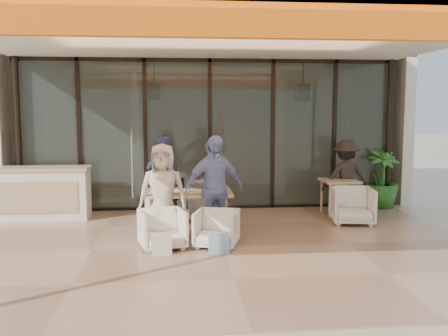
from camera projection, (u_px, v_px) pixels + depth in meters
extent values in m
plane|color=#C6B293|center=(223.00, 248.00, 7.77)|extent=(70.00, 70.00, 0.00)
cube|color=tan|center=(223.00, 248.00, 7.77)|extent=(8.00, 6.00, 0.01)
cube|color=silver|center=(223.00, 31.00, 7.38)|extent=(8.00, 6.00, 0.20)
cube|color=#E65B0C|center=(254.00, 13.00, 4.51)|extent=(8.00, 0.12, 0.45)
cube|color=orange|center=(243.00, 14.00, 5.18)|extent=(8.00, 1.50, 0.06)
cylinder|color=black|center=(19.00, 137.00, 10.06)|extent=(0.12, 0.12, 3.20)
cylinder|color=black|center=(389.00, 135.00, 10.80)|extent=(0.12, 0.12, 3.20)
cube|color=#9EADA3|center=(210.00, 135.00, 10.55)|extent=(8.00, 0.03, 3.20)
cube|color=black|center=(210.00, 208.00, 10.73)|extent=(8.00, 0.10, 0.08)
cube|color=black|center=(210.00, 60.00, 10.36)|extent=(8.00, 0.10, 0.08)
cube|color=black|center=(14.00, 136.00, 10.17)|extent=(0.08, 0.10, 3.20)
cube|color=black|center=(79.00, 136.00, 10.29)|extent=(0.08, 0.10, 3.20)
cube|color=black|center=(145.00, 136.00, 10.42)|extent=(0.08, 0.10, 3.20)
cube|color=black|center=(210.00, 135.00, 10.55)|extent=(0.08, 0.10, 3.20)
cube|color=black|center=(273.00, 135.00, 10.68)|extent=(0.08, 0.10, 3.20)
cube|color=black|center=(334.00, 135.00, 10.80)|extent=(0.08, 0.10, 3.20)
cube|color=black|center=(392.00, 134.00, 10.93)|extent=(0.08, 0.10, 3.20)
cube|color=silver|center=(201.00, 125.00, 14.00)|extent=(9.00, 0.25, 3.40)
cube|color=silver|center=(20.00, 128.00, 11.85)|extent=(0.25, 3.50, 3.40)
cube|color=silver|center=(378.00, 127.00, 12.68)|extent=(0.25, 3.50, 3.40)
cube|color=silver|center=(205.00, 57.00, 12.07)|extent=(9.00, 3.50, 0.25)
cube|color=tan|center=(205.00, 195.00, 12.47)|extent=(8.00, 3.50, 0.02)
cylinder|color=silver|center=(139.00, 136.00, 11.99)|extent=(0.40, 0.40, 3.00)
cylinder|color=silver|center=(278.00, 136.00, 12.31)|extent=(0.40, 0.40, 3.00)
cylinder|color=black|center=(154.00, 72.00, 11.46)|extent=(0.03, 0.03, 0.70)
cube|color=black|center=(154.00, 92.00, 11.51)|extent=(0.30, 0.30, 0.40)
sphere|color=#FFBF72|center=(154.00, 92.00, 11.51)|extent=(0.18, 0.18, 0.18)
cylinder|color=black|center=(303.00, 73.00, 11.79)|extent=(0.03, 0.03, 0.70)
cube|color=black|center=(303.00, 92.00, 11.84)|extent=(0.30, 0.30, 0.40)
sphere|color=#FFBF72|center=(303.00, 92.00, 11.84)|extent=(0.18, 0.18, 0.18)
cylinder|color=black|center=(220.00, 199.00, 11.75)|extent=(0.40, 0.40, 0.05)
cylinder|color=black|center=(220.00, 157.00, 11.63)|extent=(0.04, 0.04, 2.10)
cone|color=#FE4616|center=(220.00, 129.00, 11.55)|extent=(0.32, 0.32, 1.10)
cube|color=silver|center=(41.00, 195.00, 9.67)|extent=(1.80, 0.60, 1.00)
cube|color=tan|center=(40.00, 169.00, 9.61)|extent=(1.85, 0.65, 0.06)
cube|color=tan|center=(37.00, 198.00, 9.36)|extent=(1.50, 0.02, 0.60)
cube|color=tan|center=(188.00, 193.00, 8.61)|extent=(1.50, 0.90, 0.05)
cube|color=white|center=(188.00, 191.00, 8.61)|extent=(1.30, 0.35, 0.01)
cylinder|color=tan|center=(151.00, 218.00, 8.28)|extent=(0.06, 0.06, 0.70)
cylinder|color=tan|center=(225.00, 217.00, 8.40)|extent=(0.06, 0.06, 0.70)
cylinder|color=tan|center=(153.00, 210.00, 8.91)|extent=(0.06, 0.06, 0.70)
cylinder|color=tan|center=(222.00, 209.00, 9.03)|extent=(0.06, 0.06, 0.70)
cylinder|color=white|center=(161.00, 189.00, 8.41)|extent=(0.06, 0.06, 0.11)
cylinder|color=white|center=(173.00, 186.00, 8.78)|extent=(0.06, 0.06, 0.11)
cylinder|color=white|center=(191.00, 189.00, 8.51)|extent=(0.06, 0.06, 0.11)
cylinder|color=white|center=(205.00, 186.00, 8.81)|extent=(0.06, 0.06, 0.11)
cylinder|color=white|center=(218.00, 189.00, 8.45)|extent=(0.06, 0.06, 0.11)
cylinder|color=brown|center=(156.00, 185.00, 8.70)|extent=(0.07, 0.07, 0.16)
cylinder|color=black|center=(182.00, 184.00, 8.87)|extent=(0.09, 0.09, 0.17)
cylinder|color=black|center=(182.00, 179.00, 8.86)|extent=(0.10, 0.10, 0.01)
cylinder|color=white|center=(161.00, 194.00, 8.27)|extent=(0.22, 0.22, 0.01)
cylinder|color=white|center=(215.00, 193.00, 8.35)|extent=(0.22, 0.22, 0.01)
cylinder|color=white|center=(162.00, 188.00, 8.88)|extent=(0.22, 0.22, 0.01)
cylinder|color=white|center=(212.00, 187.00, 8.97)|extent=(0.22, 0.22, 0.01)
imported|color=white|center=(165.00, 205.00, 9.56)|extent=(0.78, 0.76, 0.64)
imported|color=white|center=(209.00, 204.00, 9.64)|extent=(0.77, 0.74, 0.65)
imported|color=white|center=(162.00, 227.00, 7.68)|extent=(0.79, 0.76, 0.68)
imported|color=white|center=(217.00, 227.00, 7.76)|extent=(0.78, 0.75, 0.66)
imported|color=#1B243C|center=(164.00, 182.00, 9.00)|extent=(0.66, 0.48, 1.68)
imported|color=slate|center=(210.00, 184.00, 9.09)|extent=(0.92, 0.81, 1.58)
imported|color=beige|center=(163.00, 193.00, 8.12)|extent=(0.83, 0.59, 1.60)
imported|color=#7085BA|center=(214.00, 188.00, 8.19)|extent=(1.10, 0.74, 1.73)
cube|color=silver|center=(162.00, 245.00, 7.30)|extent=(0.30, 0.10, 0.34)
cube|color=#99BFD8|center=(219.00, 244.00, 7.38)|extent=(0.30, 0.10, 0.34)
cube|color=tan|center=(340.00, 181.00, 10.02)|extent=(0.70, 0.70, 0.05)
cylinder|color=tan|center=(330.00, 202.00, 9.76)|extent=(0.05, 0.05, 0.70)
cylinder|color=tan|center=(358.00, 201.00, 9.81)|extent=(0.05, 0.05, 0.70)
cylinder|color=tan|center=(322.00, 197.00, 10.31)|extent=(0.05, 0.05, 0.70)
cylinder|color=tan|center=(348.00, 196.00, 10.37)|extent=(0.05, 0.05, 0.70)
imported|color=white|center=(352.00, 204.00, 9.32)|extent=(0.86, 0.82, 0.78)
imported|color=black|center=(346.00, 177.00, 10.22)|extent=(1.03, 0.63, 1.53)
imported|color=#1E5919|center=(381.00, 178.00, 10.78)|extent=(0.89, 0.89, 1.32)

